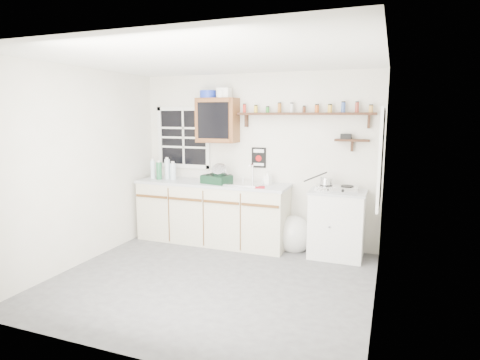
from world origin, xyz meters
The scene contains 18 objects.
room centered at (0.00, 0.00, 1.25)m, with size 3.64×3.24×2.54m.
main_cabinet centered at (-0.58, 1.30, 0.46)m, with size 2.31×0.63×0.92m.
right_cabinet centered at (1.25, 1.32, 0.46)m, with size 0.73×0.57×0.91m.
sink centered at (-0.05, 1.30, 0.93)m, with size 0.52×0.44×0.29m.
upper_cabinet centered at (-0.55, 1.44, 1.82)m, with size 0.60×0.32×0.65m.
upper_cabinet_clutter centered at (-0.59, 1.44, 2.21)m, with size 0.47×0.24×0.14m.
spice_shelf centered at (0.74, 1.51, 1.93)m, with size 1.91×0.18×0.35m.
secondary_shelf centered at (1.36, 1.52, 1.58)m, with size 0.45×0.16×0.24m.
warning_sign centered at (0.05, 1.59, 1.28)m, with size 0.22×0.02×0.30m.
window_back centered at (-1.20, 1.59, 1.55)m, with size 0.93×0.03×0.98m.
window_right centered at (1.79, 0.55, 1.45)m, with size 0.03×0.78×1.08m.
water_bottles centered at (-1.39, 1.28, 1.06)m, with size 0.40×0.16×0.34m.
dish_rack centered at (-0.46, 1.24, 1.01)m, with size 0.44×0.37×0.29m.
soap_bottle centered at (0.25, 1.39, 1.02)m, with size 0.09×0.09×0.20m, color white.
rag centered at (0.23, 1.10, 0.93)m, with size 0.13×0.12×0.02m, color maroon.
hotplate centered at (1.23, 1.30, 0.95)m, with size 0.57×0.34×0.08m.
saucepan centered at (1.09, 1.31, 1.03)m, with size 0.41×0.18×0.17m.
trash_bag centered at (0.65, 1.38, 0.23)m, with size 0.47×0.42×0.54m.
Camera 1 is at (1.89, -4.02, 1.91)m, focal length 30.00 mm.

